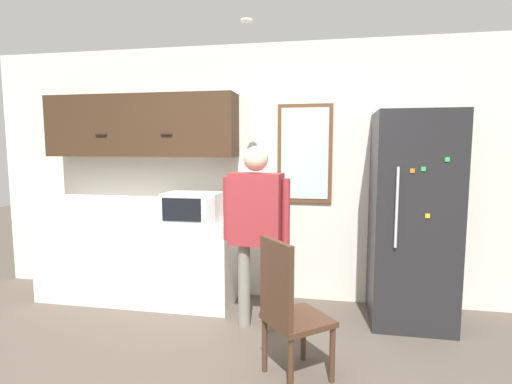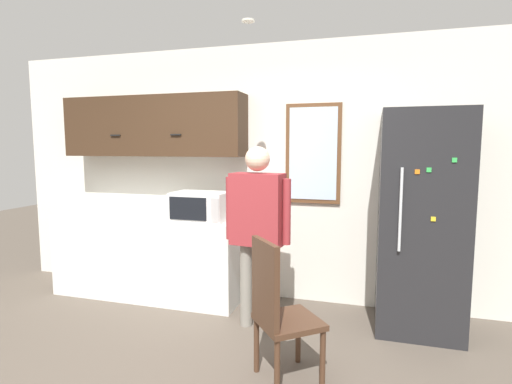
{
  "view_description": "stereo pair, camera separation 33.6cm",
  "coord_description": "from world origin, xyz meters",
  "px_view_note": "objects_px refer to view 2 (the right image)",
  "views": [
    {
      "loc": [
        0.85,
        -2.17,
        1.63
      ],
      "look_at": [
        0.23,
        1.11,
        1.26
      ],
      "focal_mm": 28.0,
      "sensor_mm": 36.0,
      "label": 1
    },
    {
      "loc": [
        1.18,
        -2.09,
        1.63
      ],
      "look_at": [
        0.23,
        1.11,
        1.26
      ],
      "focal_mm": 28.0,
      "sensor_mm": 36.0,
      "label": 2
    }
  ],
  "objects_px": {
    "microwave": "(200,206)",
    "person": "(257,219)",
    "refrigerator": "(421,222)",
    "chair": "(278,308)"
  },
  "relations": [
    {
      "from": "microwave",
      "to": "person",
      "type": "bearing_deg",
      "value": -26.65
    },
    {
      "from": "microwave",
      "to": "refrigerator",
      "type": "xyz_separation_m",
      "value": [
        2.1,
        0.05,
        -0.06
      ]
    },
    {
      "from": "refrigerator",
      "to": "chair",
      "type": "height_order",
      "value": "refrigerator"
    },
    {
      "from": "refrigerator",
      "to": "chair",
      "type": "bearing_deg",
      "value": -130.66
    },
    {
      "from": "microwave",
      "to": "chair",
      "type": "relative_size",
      "value": 0.55
    },
    {
      "from": "person",
      "to": "chair",
      "type": "bearing_deg",
      "value": -58.18
    },
    {
      "from": "person",
      "to": "chair",
      "type": "height_order",
      "value": "person"
    },
    {
      "from": "microwave",
      "to": "refrigerator",
      "type": "height_order",
      "value": "refrigerator"
    },
    {
      "from": "chair",
      "to": "refrigerator",
      "type": "bearing_deg",
      "value": -79.89
    },
    {
      "from": "chair",
      "to": "microwave",
      "type": "bearing_deg",
      "value": 4.42
    }
  ]
}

